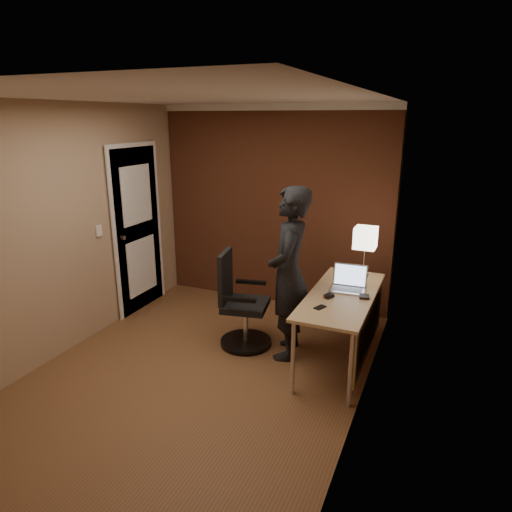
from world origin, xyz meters
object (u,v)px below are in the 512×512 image
at_px(mouse, 329,296).
at_px(wallet, 364,297).
at_px(desk, 349,307).
at_px(person, 289,274).
at_px(office_chair, 240,306).
at_px(laptop, 349,283).
at_px(phone, 320,307).
at_px(desk_lamp, 365,238).

height_order(mouse, wallet, mouse).
bearing_deg(desk, person, -177.45).
distance_m(office_chair, person, 0.68).
distance_m(mouse, wallet, 0.33).
distance_m(laptop, person, 0.59).
relative_size(mouse, phone, 0.87).
xyz_separation_m(desk_lamp, mouse, (-0.19, -0.71, -0.40)).
distance_m(laptop, wallet, 0.26).
bearing_deg(mouse, person, -171.04).
height_order(desk, mouse, mouse).
relative_size(phone, wallet, 1.05).
relative_size(office_chair, person, 0.58).
distance_m(wallet, office_chair, 1.31).
height_order(laptop, person, person).
relative_size(mouse, office_chair, 0.10).
height_order(laptop, mouse, laptop).
relative_size(wallet, office_chair, 0.11).
distance_m(mouse, person, 0.46).
height_order(desk_lamp, phone, desk_lamp).
relative_size(desk_lamp, laptop, 1.56).
bearing_deg(office_chair, wallet, 1.17).
height_order(desk, office_chair, office_chair).
bearing_deg(phone, desk_lamp, 102.89).
bearing_deg(laptop, desk, -74.70).
distance_m(mouse, phone, 0.27).
bearing_deg(wallet, desk, 174.82).
distance_m(desk_lamp, laptop, 0.55).
height_order(office_chair, person, person).
relative_size(desk, laptop, 4.39).
xyz_separation_m(office_chair, person, (0.53, 0.01, 0.42)).
relative_size(mouse, wallet, 0.91).
bearing_deg(phone, office_chair, -176.63).
height_order(mouse, person, person).
bearing_deg(phone, wallet, 75.12).
bearing_deg(laptop, desk_lamp, 81.48).
bearing_deg(office_chair, desk_lamp, 28.07).
bearing_deg(laptop, office_chair, -169.69).
relative_size(desk_lamp, person, 0.31).
height_order(wallet, person, person).
bearing_deg(mouse, desk, 62.92).
distance_m(laptop, phone, 0.58).
height_order(desk, phone, phone).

